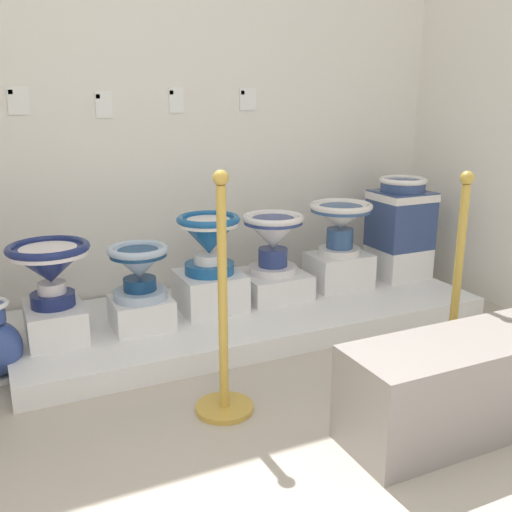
{
  "coord_description": "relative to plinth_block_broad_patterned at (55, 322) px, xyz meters",
  "views": [
    {
      "loc": [
        0.24,
        -0.95,
        1.34
      ],
      "look_at": [
        1.64,
        2.03,
        0.42
      ],
      "focal_mm": 40.82,
      "sensor_mm": 36.0,
      "label": 1
    }
  ],
  "objects": [
    {
      "name": "ground_plane",
      "position": [
        1.11,
        -1.34,
        -0.22
      ],
      "size": [
        5.21,
        5.36,
        0.02
      ],
      "primitive_type": "cube",
      "color": "#B2A899"
    },
    {
      "name": "wall_back",
      "position": [
        1.11,
        0.57,
        1.44
      ],
      "size": [
        3.41,
        0.06,
        3.3
      ],
      "primitive_type": "cube",
      "color": "white",
      "rests_on": "ground_plane"
    },
    {
      "name": "display_platform",
      "position": [
        1.11,
        0.01,
        -0.15
      ],
      "size": [
        2.72,
        1.02,
        0.12
      ],
      "primitive_type": "cube",
      "color": "white",
      "rests_on": "ground_plane"
    },
    {
      "name": "plinth_block_broad_patterned",
      "position": [
        0.0,
        0.0,
        0.0
      ],
      "size": [
        0.29,
        0.38,
        0.18
      ],
      "primitive_type": "cube",
      "color": "white",
      "rests_on": "display_platform"
    },
    {
      "name": "antique_toilet_broad_patterned",
      "position": [
        -0.0,
        -0.0,
        0.31
      ],
      "size": [
        0.41,
        0.41,
        0.33
      ],
      "color": "navy",
      "rests_on": "plinth_block_broad_patterned"
    },
    {
      "name": "plinth_block_leftmost",
      "position": [
        0.44,
        -0.04,
        -0.01
      ],
      "size": [
        0.31,
        0.29,
        0.16
      ],
      "primitive_type": "cube",
      "color": "white",
      "rests_on": "display_platform"
    },
    {
      "name": "antique_toilet_leftmost",
      "position": [
        0.44,
        -0.04,
        0.25
      ],
      "size": [
        0.32,
        0.32,
        0.29
      ],
      "color": "#A6BBD4",
      "rests_on": "plinth_block_leftmost"
    },
    {
      "name": "plinth_block_slender_white",
      "position": [
        0.88,
        0.06,
        0.02
      ],
      "size": [
        0.36,
        0.36,
        0.22
      ],
      "primitive_type": "cube",
      "color": "white",
      "rests_on": "display_platform"
    },
    {
      "name": "antique_toilet_slender_white",
      "position": [
        0.88,
        0.06,
        0.34
      ],
      "size": [
        0.36,
        0.36,
        0.34
      ],
      "color": "#195796",
      "rests_on": "plinth_block_slender_white"
    },
    {
      "name": "plinth_block_rightmost",
      "position": [
        1.31,
        0.11,
        -0.01
      ],
      "size": [
        0.39,
        0.4,
        0.15
      ],
      "primitive_type": "cube",
      "color": "white",
      "rests_on": "display_platform"
    },
    {
      "name": "antique_toilet_rightmost",
      "position": [
        1.31,
        0.11,
        0.3
      ],
      "size": [
        0.38,
        0.38,
        0.37
      ],
      "color": "white",
      "rests_on": "plinth_block_rightmost"
    },
    {
      "name": "plinth_block_central_ornate",
      "position": [
        1.79,
        0.1,
        0.02
      ],
      "size": [
        0.39,
        0.3,
        0.22
      ],
      "primitive_type": "cube",
      "color": "white",
      "rests_on": "display_platform"
    },
    {
      "name": "antique_toilet_central_ornate",
      "position": [
        1.79,
        0.1,
        0.36
      ],
      "size": [
        0.4,
        0.4,
        0.34
      ],
      "color": "white",
      "rests_on": "plinth_block_central_ornate"
    },
    {
      "name": "plinth_block_pale_glazed",
      "position": [
        2.28,
        0.11,
        0.02
      ],
      "size": [
        0.34,
        0.34,
        0.21
      ],
      "primitive_type": "cube",
      "color": "white",
      "rests_on": "display_platform"
    },
    {
      "name": "antique_toilet_pale_glazed",
      "position": [
        2.28,
        0.11,
        0.37
      ],
      "size": [
        0.36,
        0.34,
        0.48
      ],
      "color": "navy",
      "rests_on": "plinth_block_pale_glazed"
    },
    {
      "name": "info_placard_first",
      "position": [
        -0.03,
        0.54,
        1.1
      ],
      "size": [
        0.11,
        0.01,
        0.15
      ],
      "color": "white"
    },
    {
      "name": "info_placard_second",
      "position": [
        0.42,
        0.54,
        1.07
      ],
      "size": [
        0.1,
        0.01,
        0.15
      ],
      "color": "white"
    },
    {
      "name": "info_placard_third",
      "position": [
        0.86,
        0.54,
        1.1
      ],
      "size": [
        0.09,
        0.01,
        0.15
      ],
      "color": "white"
    },
    {
      "name": "info_placard_fourth",
      "position": [
        1.34,
        0.54,
        1.1
      ],
      "size": [
        0.11,
        0.01,
        0.14
      ],
      "color": "white"
    },
    {
      "name": "stanchion_post_near_left",
      "position": [
        0.59,
        -0.85,
        0.11
      ],
      "size": [
        0.25,
        0.25,
        1.05
      ],
      "color": "gold",
      "rests_on": "ground_plane"
    },
    {
      "name": "stanchion_post_near_right",
      "position": [
        1.72,
        -1.01,
        0.09
      ],
      "size": [
        0.26,
        0.26,
        1.01
      ],
      "color": "#B79338",
      "rests_on": "ground_plane"
    },
    {
      "name": "museum_bench",
      "position": [
        1.41,
        -1.4,
        -0.01
      ],
      "size": [
        1.02,
        0.36,
        0.4
      ],
      "primitive_type": "cube",
      "color": "gray",
      "rests_on": "ground_plane"
    }
  ]
}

